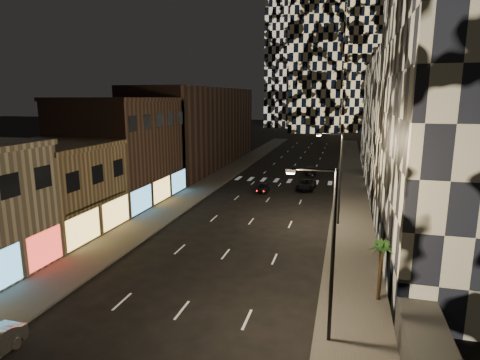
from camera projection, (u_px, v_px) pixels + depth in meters
The scene contains 15 objects.
sidewalk_left at pixel (220, 177), 63.27m from camera, with size 4.00×120.00×0.15m, color #47443F.
sidewalk_right at pixel (351, 184), 58.26m from camera, with size 4.00×120.00×0.15m, color #47443F.
curb_left at pixel (233, 177), 62.74m from camera, with size 0.20×120.00×0.15m, color #4C4C47.
curb_right at pixel (336, 183), 58.79m from camera, with size 0.20×120.00×0.15m, color #4C4C47.
retail_tan at pixel (51, 191), 36.78m from camera, with size 10.00×10.00×8.00m, color #8B7753.
retail_brown at pixel (123, 152), 48.20m from camera, with size 10.00×15.00×12.00m, color #452F27.
retail_filler_left at pixel (200, 127), 73.08m from camera, with size 10.00×40.00×14.00m, color #452F27.
midrise_base at pixel (383, 231), 33.26m from camera, with size 0.60×25.00×3.00m, color #383838.
midrise_filler_right at pixel (423, 120), 60.56m from camera, with size 16.00×40.00×18.00m, color #232326.
streetlight_near at pixel (328, 244), 19.74m from camera, with size 2.55×0.25×9.00m.
streetlight_far at pixel (338, 172), 38.67m from camera, with size 2.55×0.25×9.00m.
car_dark_midlane at pixel (263, 188), 53.36m from camera, with size 1.45×3.60×1.23m, color black.
car_dark_oncoming at pixel (310, 170), 65.97m from camera, with size 1.75×4.31×1.25m, color black.
car_dark_rightlane at pixel (306, 185), 54.77m from camera, with size 2.26×4.90×1.36m, color black.
palm_tree at pixel (382, 251), 24.22m from camera, with size 1.94×1.96×3.85m.
Camera 1 is at (8.93, -9.17, 12.46)m, focal length 30.00 mm.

